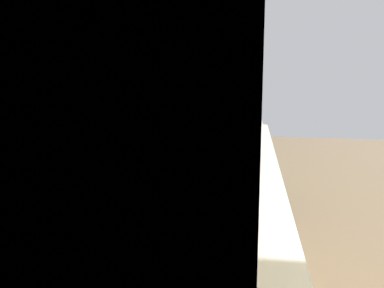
{
  "coord_description": "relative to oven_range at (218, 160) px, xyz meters",
  "views": [
    {
      "loc": [
        -1.43,
        1.29,
        1.88
      ],
      "look_at": [
        -0.41,
        1.36,
        1.42
      ],
      "focal_mm": 37.22,
      "sensor_mm": 36.0,
      "label": 1
    }
  ],
  "objects": [
    {
      "name": "microwave",
      "position": [
        -0.82,
        0.01,
        0.58
      ],
      "size": [
        0.5,
        0.36,
        0.3
      ],
      "color": "white",
      "rests_on": "counter_run"
    },
    {
      "name": "oven_range",
      "position": [
        0.0,
        0.0,
        0.0
      ],
      "size": [
        0.6,
        0.62,
        1.07
      ],
      "color": "#B7BABF",
      "rests_on": "ground_plane"
    },
    {
      "name": "wall_back",
      "position": [
        -1.44,
        0.36,
        0.96
      ],
      "size": [
        3.95,
        0.12,
        2.85
      ],
      "primitive_type": "cube",
      "color": "#EAD288",
      "rests_on": "ground_plane"
    }
  ]
}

